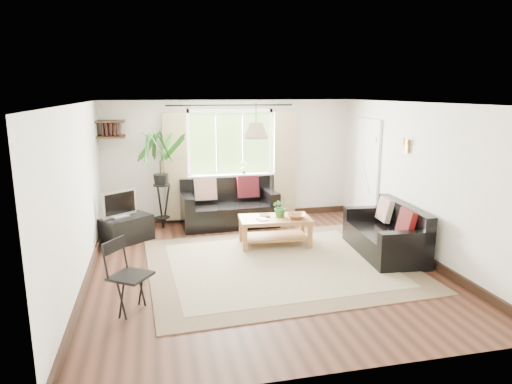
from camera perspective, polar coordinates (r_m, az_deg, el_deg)
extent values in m
plane|color=black|center=(6.93, 0.74, -9.21)|extent=(5.50, 5.50, 0.00)
plane|color=white|center=(6.45, 0.80, 11.04)|extent=(5.50, 5.50, 0.00)
cube|color=white|center=(9.24, -3.23, 3.97)|extent=(5.00, 0.02, 2.40)
cube|color=white|center=(4.06, 9.95, -7.29)|extent=(5.00, 0.02, 2.40)
cube|color=white|center=(6.49, -21.24, -0.50)|extent=(0.02, 5.50, 2.40)
cube|color=white|center=(7.56, 19.53, 1.37)|extent=(0.02, 5.50, 2.40)
cube|color=beige|center=(6.98, 2.80, -8.98)|extent=(3.97, 3.45, 0.02)
cube|color=silver|center=(9.04, 13.59, 2.17)|extent=(0.06, 0.96, 2.06)
imported|color=#2B6829|center=(7.71, 3.11, -1.88)|extent=(0.34, 0.30, 0.33)
imported|color=#9C5A35|center=(7.65, 5.08, -3.05)|extent=(0.37, 0.37, 0.08)
imported|color=white|center=(7.53, 0.27, -3.46)|extent=(0.20, 0.24, 0.02)
imported|color=#582D23|center=(7.77, 0.49, -2.95)|extent=(0.19, 0.24, 0.02)
cube|color=black|center=(8.24, -15.85, -4.50)|extent=(0.95, 0.88, 0.45)
imported|color=#2D6023|center=(9.19, -1.55, 3.09)|extent=(0.14, 0.10, 0.27)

